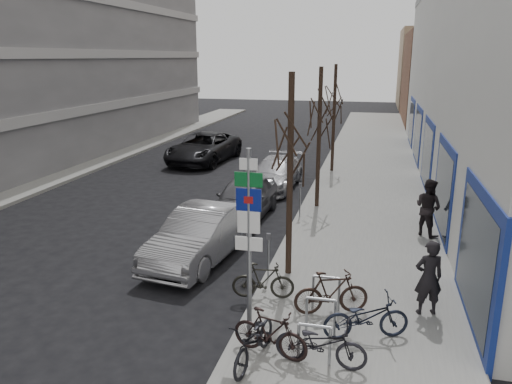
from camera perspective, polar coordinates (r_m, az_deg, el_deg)
The scene contains 25 objects.
ground at distance 11.67m, azimuth -12.67°, elevation -15.32°, with size 120.00×120.00×0.00m, color black.
sidewalk_east at distance 19.80m, azimuth 12.41°, elevation -2.11°, with size 5.00×70.00×0.15m, color slate.
sidewalk_west at distance 25.26m, azimuth -25.35°, elevation 0.51°, with size 3.00×70.00×0.15m, color slate.
brick_building_far at distance 49.67m, azimuth 23.71°, elevation 11.86°, with size 12.00×14.00×8.00m, color brown.
tan_building_far at distance 64.55m, azimuth 21.99°, elevation 12.97°, with size 13.00×12.00×9.00m, color #937A5B.
highway_sign_pole at distance 9.82m, azimuth -0.80°, elevation -5.04°, with size 0.55×0.10×4.20m.
bike_rack at distance 10.89m, azimuth 7.41°, elevation -13.41°, with size 0.66×2.26×0.83m.
tree_near at distance 12.73m, azimuth 4.00°, elevation 7.27°, with size 1.80×1.80×5.50m.
tree_mid at distance 19.13m, azimuth 7.33°, elevation 9.86°, with size 1.80×1.80×5.50m.
tree_far at distance 25.58m, azimuth 9.01°, elevation 11.13°, with size 1.80×1.80×5.50m.
meter_front at distance 13.16m, azimuth 1.43°, elevation -6.82°, with size 0.10×0.08×1.27m.
meter_mid at distance 18.30m, azimuth 5.07°, elevation -0.49°, with size 0.10×0.08×1.27m.
meter_back at distance 23.59m, azimuth 7.08°, elevation 3.04°, with size 0.10×0.08×1.27m.
bike_near_left at distance 9.90m, azimuth -0.14°, elevation -16.23°, with size 0.54×1.78×1.09m, color black.
bike_near_right at distance 10.14m, azimuth 1.62°, elevation -15.75°, with size 0.48×1.62×0.98m, color black.
bike_mid_curb at distance 10.88m, azimuth 12.49°, elevation -13.42°, with size 0.55×1.82×1.11m, color black.
bike_mid_inner at distance 12.27m, azimuth 0.82°, elevation -10.05°, with size 0.46×1.54×0.93m, color black.
bike_far_curb at distance 9.90m, azimuth 7.44°, elevation -16.39°, with size 0.53×1.77×1.08m, color black.
bike_far_inner at distance 11.69m, azimuth 8.61°, elevation -11.25°, with size 0.52×1.75×1.06m, color black.
parked_car_front at distance 14.83m, azimuth -6.30°, elevation -4.88°, with size 1.65×4.73×1.56m, color #99999E.
parked_car_mid at distance 18.57m, azimuth -1.37°, elevation -0.69°, with size 1.80×4.47×1.52m, color #545358.
parked_car_back at distance 22.88m, azimuth 2.20°, elevation 2.16°, with size 1.92×4.72×1.37m, color #A1A0A5.
lane_car at distance 28.68m, azimuth -5.99°, elevation 5.06°, with size 2.75×5.96×1.66m, color black.
pedestrian_near at distance 12.06m, azimuth 19.12°, elevation -9.23°, with size 0.65×0.42×1.77m, color black.
pedestrian_far at distance 17.22m, azimuth 19.07°, elevation -1.62°, with size 0.71×0.48×1.93m, color black.
Camera 1 is at (4.69, -8.93, 5.86)m, focal length 35.00 mm.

